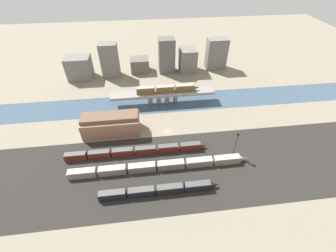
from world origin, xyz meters
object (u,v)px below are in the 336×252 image
(train_yard_near, at_px, (159,190))
(train_yard_far, at_px, (137,151))
(train_on_bridge, at_px, (167,89))
(signal_tower, at_px, (235,144))
(warehouse_building, at_px, (111,124))
(train_yard_mid, at_px, (160,166))

(train_yard_near, relative_size, train_yard_far, 0.72)
(train_on_bridge, bearing_deg, train_yard_near, -99.80)
(train_yard_near, xyz_separation_m, signal_tower, (35.04, 15.58, 5.06))
(train_on_bridge, distance_m, warehouse_building, 38.41)
(warehouse_building, bearing_deg, signal_tower, -22.24)
(signal_tower, bearing_deg, warehouse_building, 157.76)
(train_yard_far, relative_size, warehouse_building, 2.32)
(signal_tower, bearing_deg, train_yard_far, 172.10)
(train_yard_near, distance_m, train_yard_far, 23.03)
(warehouse_building, relative_size, signal_tower, 2.08)
(train_on_bridge, distance_m, train_yard_near, 62.14)
(train_yard_far, height_order, warehouse_building, warehouse_building)
(train_yard_near, xyz_separation_m, train_yard_far, (-8.09, 21.56, 0.02))
(warehouse_building, height_order, signal_tower, signal_tower)
(train_on_bridge, xyz_separation_m, train_yard_mid, (-8.91, -48.98, -7.68))
(train_on_bridge, xyz_separation_m, warehouse_building, (-30.78, -22.57, -4.31))
(train_yard_far, xyz_separation_m, signal_tower, (43.13, -5.98, 5.04))
(train_yard_near, distance_m, warehouse_building, 43.38)
(train_on_bridge, xyz_separation_m, signal_tower, (24.54, -45.19, -2.58))
(train_yard_near, relative_size, warehouse_building, 1.68)
(train_on_bridge, bearing_deg, signal_tower, -61.50)
(train_yard_far, relative_size, signal_tower, 4.83)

